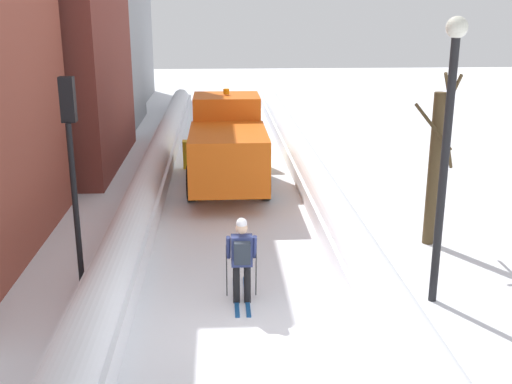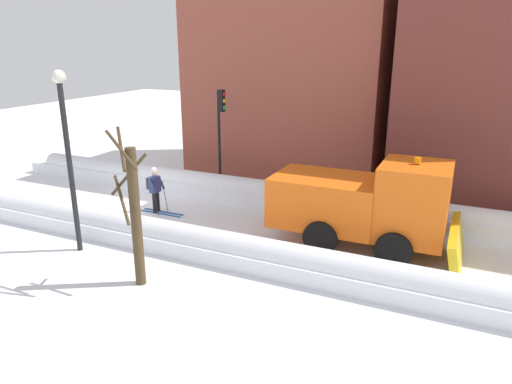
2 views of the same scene
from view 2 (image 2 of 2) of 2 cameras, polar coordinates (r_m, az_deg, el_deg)
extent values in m
plane|color=white|center=(15.48, 15.80, -7.12)|extent=(80.00, 80.00, 0.00)
cube|color=white|center=(17.83, 17.29, -2.94)|extent=(1.10, 36.00, 0.55)
cylinder|color=white|center=(17.74, 17.37, -2.11)|extent=(0.90, 34.20, 0.90)
cube|color=white|center=(13.00, 13.91, -10.71)|extent=(1.10, 36.00, 0.51)
cylinder|color=white|center=(12.89, 13.99, -9.72)|extent=(0.90, 34.20, 0.90)
cube|color=brown|center=(23.83, 5.02, 13.64)|extent=(6.95, 9.11, 9.27)
cube|color=orange|center=(15.51, 8.51, -1.00)|extent=(2.30, 3.40, 1.60)
cube|color=orange|center=(14.93, 18.54, -1.08)|extent=(2.20, 2.00, 2.30)
cube|color=black|center=(14.73, 22.43, 0.30)|extent=(1.85, 0.06, 1.01)
cube|color=yellow|center=(15.29, 23.13, -6.00)|extent=(3.20, 0.46, 1.13)
cylinder|color=orange|center=(14.59, 19.03, 3.64)|extent=(0.20, 0.20, 0.18)
cylinder|color=black|center=(16.44, 17.58, -3.72)|extent=(0.25, 1.10, 1.10)
cylinder|color=black|center=(14.32, 16.32, -6.85)|extent=(0.25, 1.10, 1.10)
cylinder|color=black|center=(16.79, 10.15, -2.68)|extent=(0.25, 1.10, 1.10)
cylinder|color=black|center=(14.73, 7.83, -5.56)|extent=(0.25, 1.10, 1.10)
cylinder|color=black|center=(18.67, -11.83, -1.12)|extent=(0.14, 0.14, 0.82)
cylinder|color=black|center=(18.51, -12.22, -1.32)|extent=(0.14, 0.14, 0.82)
cube|color=navy|center=(18.37, -12.17, 0.91)|extent=(0.42, 0.26, 0.62)
cube|color=#262D38|center=(18.49, -12.70, 1.08)|extent=(0.32, 0.16, 0.44)
sphere|color=tan|center=(18.25, -12.26, 2.32)|extent=(0.24, 0.24, 0.24)
sphere|color=silver|center=(18.22, -12.28, 2.62)|extent=(0.22, 0.22, 0.22)
cylinder|color=navy|center=(18.51, -11.45, 1.18)|extent=(0.09, 0.33, 0.56)
cylinder|color=navy|center=(18.11, -12.40, 0.75)|extent=(0.09, 0.33, 0.56)
cube|color=#194C8C|center=(18.66, -11.13, -2.37)|extent=(0.09, 1.80, 0.03)
cube|color=#194C8C|center=(18.50, -11.52, -2.58)|extent=(0.09, 1.80, 0.03)
cylinder|color=#262628|center=(18.63, -10.97, -0.49)|extent=(0.02, 0.19, 1.19)
cylinder|color=#262628|center=(18.18, -12.06, -1.02)|extent=(0.02, 0.19, 1.19)
cylinder|color=black|center=(20.45, -4.45, 4.82)|extent=(0.12, 0.12, 3.53)
cube|color=black|center=(20.00, -4.24, 10.98)|extent=(0.28, 0.24, 0.90)
sphere|color=red|center=(19.90, -3.93, 11.77)|extent=(0.18, 0.18, 0.18)
sphere|color=gold|center=(19.93, -3.91, 10.97)|extent=(0.18, 0.18, 0.18)
sphere|color=green|center=(19.97, -3.89, 10.17)|extent=(0.18, 0.18, 0.18)
cylinder|color=black|center=(15.29, -21.58, 2.37)|extent=(0.16, 0.16, 5.21)
sphere|color=silver|center=(14.85, -22.83, 12.78)|extent=(0.40, 0.40, 0.40)
cylinder|color=#473721|center=(12.77, -14.37, -3.14)|extent=(0.28, 0.28, 3.81)
cylinder|color=#473721|center=(12.74, -15.15, 2.10)|extent=(0.81, 0.68, 1.07)
cylinder|color=#473721|center=(12.23, -16.04, 5.01)|extent=(0.49, 0.52, 1.08)
cylinder|color=#473721|center=(12.02, -16.02, 4.90)|extent=(0.12, 0.93, 0.95)
cylinder|color=#473721|center=(12.52, -15.96, -0.94)|extent=(0.58, 0.81, 1.15)
camera|label=1|loc=(26.28, -33.16, 13.74)|focal=43.17mm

